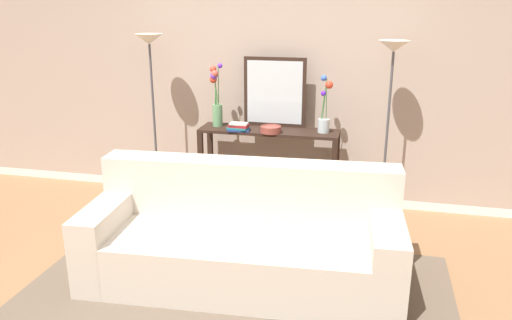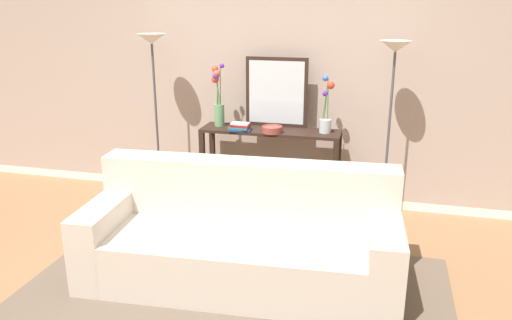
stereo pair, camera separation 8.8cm
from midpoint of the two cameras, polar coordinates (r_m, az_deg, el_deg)
ground_plane at (r=3.86m, az=-4.43°, el=-15.37°), size 16.00×16.00×0.02m
back_wall at (r=5.33m, az=2.63°, el=10.15°), size 12.00×0.15×2.80m
area_rug at (r=3.96m, az=-1.57°, el=-14.15°), size 3.15×1.68×0.01m
couch at (r=3.94m, az=-1.00°, el=-9.15°), size 2.41×1.07×0.88m
console_table at (r=5.14m, az=2.09°, el=0.59°), size 1.39×0.36×0.85m
floor_lamp_left at (r=5.27m, az=-10.97°, el=9.67°), size 0.28×0.28×1.77m
floor_lamp_right at (r=4.78m, az=15.62°, el=8.34°), size 0.28×0.28×1.74m
wall_mirror at (r=5.13m, az=2.81°, el=7.59°), size 0.63×0.02×0.70m
vase_tall_flowers at (r=5.17m, az=-3.79°, el=6.91°), size 0.12×0.12×0.64m
vase_short_flowers at (r=4.96m, az=8.39°, el=5.23°), size 0.13×0.12×0.55m
fruit_bowl at (r=4.95m, az=2.33°, el=3.48°), size 0.20×0.20×0.07m
book_stack at (r=5.01m, az=-1.30°, el=3.72°), size 0.23×0.15×0.08m
book_row_under_console at (r=5.41m, az=-2.06°, el=-4.47°), size 0.35×0.18×0.12m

